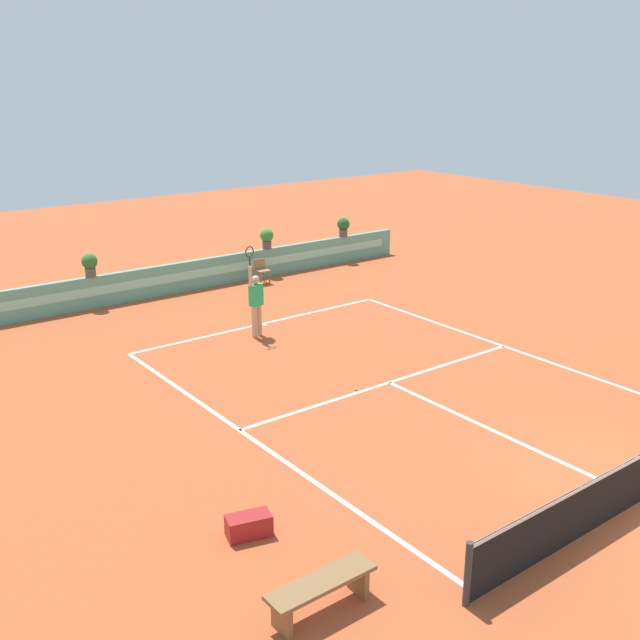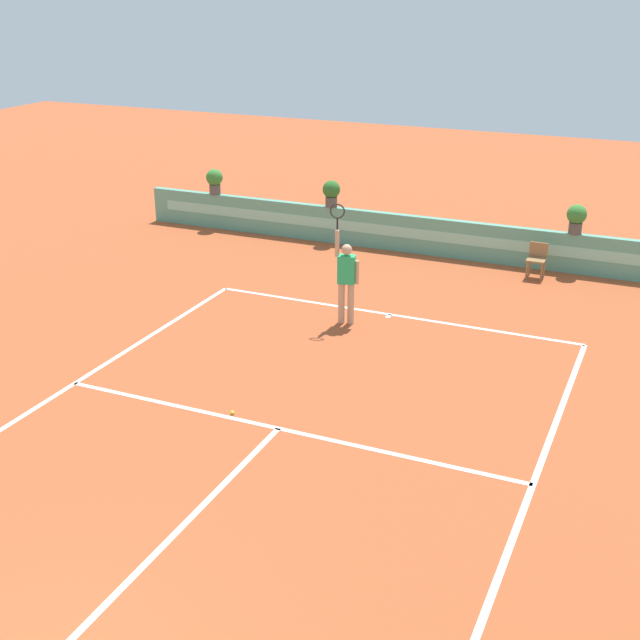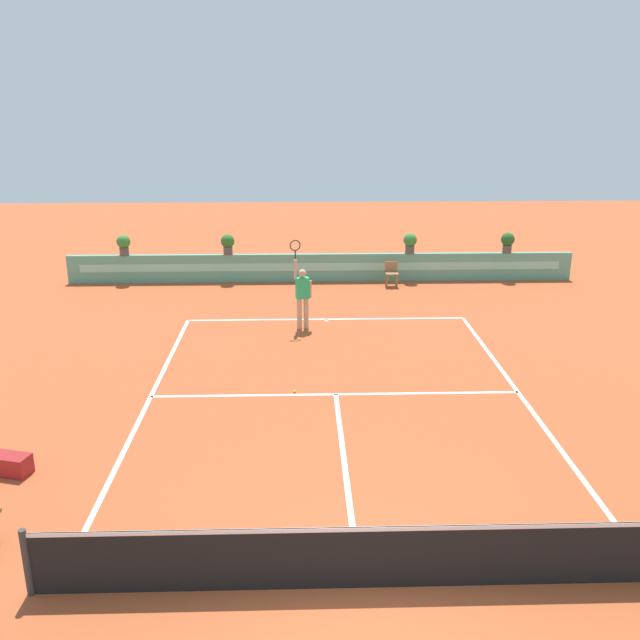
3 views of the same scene
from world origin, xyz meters
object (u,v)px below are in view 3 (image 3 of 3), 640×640
Objects in this scene: ball_kid_chair at (391,273)px; potted_plant_right at (410,242)px; gear_bag at (10,464)px; tennis_player at (302,293)px; potted_plant_far_left at (124,244)px; potted_plant_left at (228,243)px; tennis_ball_near_baseline at (295,391)px; potted_plant_far_right at (508,241)px.

potted_plant_right reaches higher than ball_kid_chair.
tennis_player is (5.19, 7.89, 0.87)m from gear_bag.
gear_bag is at bearing -124.41° from potted_plant_right.
potted_plant_left is at bearing 0.00° from potted_plant_far_left.
potted_plant_far_left is (-6.25, 5.33, 0.36)m from tennis_player.
gear_bag is at bearing -85.43° from potted_plant_far_left.
potted_plant_left reaches higher than ball_kid_chair.
tennis_player reaches higher than tennis_ball_near_baseline.
tennis_ball_near_baseline is 0.09× the size of potted_plant_right.
gear_bag is at bearing -123.69° from ball_kid_chair.
potted_plant_far_left reaches higher than ball_kid_chair.
gear_bag is 0.97× the size of potted_plant_right.
potted_plant_left is 9.97m from potted_plant_far_right.
ball_kid_chair is 9.74m from tennis_ball_near_baseline.
potted_plant_far_right reaches higher than tennis_ball_near_baseline.
potted_plant_left and potted_plant_far_right have the same top height.
potted_plant_left is (2.59, 13.22, 1.23)m from gear_bag.
potted_plant_left is at bearing 180.00° from potted_plant_far_right.
potted_plant_right is 1.00× the size of potted_plant_far_right.
tennis_player is 3.57× the size of potted_plant_far_left.
potted_plant_far_left reaches higher than tennis_ball_near_baseline.
tennis_ball_near_baseline is (-0.21, -4.53, -1.02)m from tennis_player.
tennis_ball_near_baseline is 11.65m from potted_plant_far_left.
ball_kid_chair is 1.17× the size of potted_plant_left.
potted_plant_far_left is at bearing 175.54° from ball_kid_chair.
potted_plant_right is (4.08, 9.87, 1.38)m from tennis_ball_near_baseline.
potted_plant_far_left is at bearing 94.57° from gear_bag.
potted_plant_left is at bearing 180.00° from potted_plant_right.
potted_plant_far_left is at bearing 180.00° from potted_plant_right.
tennis_player is 5.95m from potted_plant_left.
tennis_ball_near_baseline is 0.09× the size of potted_plant_far_left.
potted_plant_left is (-2.39, 9.87, 1.38)m from tennis_ball_near_baseline.
tennis_ball_near_baseline is at bearing -112.45° from potted_plant_right.
potted_plant_far_left is at bearing 121.47° from tennis_ball_near_baseline.
ball_kid_chair is 12.50× the size of tennis_ball_near_baseline.
potted_plant_right reaches higher than gear_bag.
potted_plant_right is at bearing 0.00° from potted_plant_far_left.
potted_plant_far_left is 13.61m from potted_plant_far_right.
tennis_ball_near_baseline is at bearing -76.37° from potted_plant_left.
potted_plant_right is 3.50m from potted_plant_far_right.
potted_plant_far_left and potted_plant_far_right have the same top height.
gear_bag reaches higher than tennis_ball_near_baseline.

